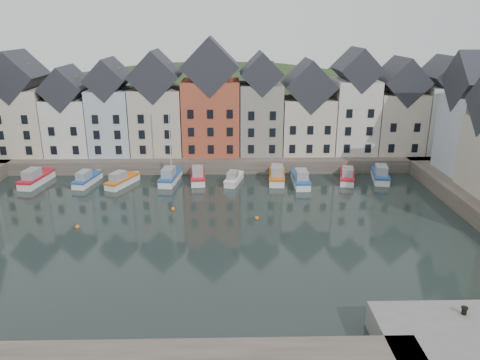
{
  "coord_description": "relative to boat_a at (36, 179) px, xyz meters",
  "views": [
    {
      "loc": [
        2.92,
        -44.7,
        21.51
      ],
      "look_at": [
        4.08,
        6.0,
        4.49
      ],
      "focal_mm": 35.0,
      "sensor_mm": 36.0,
      "label": 1
    }
  ],
  "objects": [
    {
      "name": "ground",
      "position": [
        24.41,
        -18.28,
        -0.78
      ],
      "size": [
        260.0,
        260.0,
        0.0
      ],
      "primitive_type": "plane",
      "color": "black",
      "rests_on": "ground"
    },
    {
      "name": "far_quay",
      "position": [
        24.41,
        11.72,
        0.22
      ],
      "size": [
        90.0,
        16.0,
        2.0
      ],
      "primitive_type": "cube",
      "color": "#453C34",
      "rests_on": "ground"
    },
    {
      "name": "hillside",
      "position": [
        24.43,
        37.72,
        -18.74
      ],
      "size": [
        153.6,
        70.4,
        64.0
      ],
      "color": "#1E3118",
      "rests_on": "ground"
    },
    {
      "name": "far_terrace",
      "position": [
        27.62,
        9.72,
        8.1
      ],
      "size": [
        72.37,
        8.16,
        17.78
      ],
      "color": "beige",
      "rests_on": "far_quay"
    },
    {
      "name": "mooring_buoys",
      "position": [
        20.41,
        -12.95,
        -0.63
      ],
      "size": [
        20.5,
        5.5,
        0.5
      ],
      "color": "#C76117",
      "rests_on": "ground"
    },
    {
      "name": "boat_a",
      "position": [
        0.0,
        0.0,
        0.0
      ],
      "size": [
        3.13,
        7.07,
        2.62
      ],
      "rotation": [
        0.0,
        0.0,
        -0.15
      ],
      "color": "silver",
      "rests_on": "ground"
    },
    {
      "name": "boat_b",
      "position": [
        7.18,
        -0.15,
        -0.09
      ],
      "size": [
        2.99,
        6.25,
        2.31
      ],
      "rotation": [
        0.0,
        0.0,
        -0.19
      ],
      "color": "silver",
      "rests_on": "ground"
    },
    {
      "name": "boat_c",
      "position": [
        12.22,
        -0.87,
        -0.09
      ],
      "size": [
        4.12,
        6.3,
        2.32
      ],
      "rotation": [
        0.0,
        0.0,
        -0.41
      ],
      "color": "silver",
      "rests_on": "ground"
    },
    {
      "name": "boat_d",
      "position": [
        18.83,
        0.44,
        0.04
      ],
      "size": [
        2.92,
        6.85,
        12.69
      ],
      "rotation": [
        0.0,
        0.0,
        -0.13
      ],
      "color": "silver",
      "rests_on": "ground"
    },
    {
      "name": "boat_e",
      "position": [
        22.72,
        0.86,
        -0.04
      ],
      "size": [
        2.53,
        6.62,
        2.49
      ],
      "rotation": [
        0.0,
        0.0,
        0.08
      ],
      "color": "silver",
      "rests_on": "ground"
    },
    {
      "name": "boat_f",
      "position": [
        27.88,
        -0.17,
        -0.16
      ],
      "size": [
        2.99,
        5.65,
        2.08
      ],
      "rotation": [
        0.0,
        0.0,
        -0.26
      ],
      "color": "silver",
      "rests_on": "ground"
    },
    {
      "name": "boat_g",
      "position": [
        34.08,
        0.64,
        0.02
      ],
      "size": [
        2.83,
        7.18,
        2.69
      ],
      "rotation": [
        0.0,
        0.0,
        -0.1
      ],
      "color": "silver",
      "rests_on": "ground"
    },
    {
      "name": "boat_h",
      "position": [
        37.25,
        -1.09,
        -0.01
      ],
      "size": [
        2.13,
        6.72,
        2.57
      ],
      "rotation": [
        0.0,
        0.0,
        -0.01
      ],
      "color": "silver",
      "rests_on": "ground"
    },
    {
      "name": "boat_i",
      "position": [
        44.15,
        0.26,
        -0.06
      ],
      "size": [
        3.4,
        6.55,
        2.41
      ],
      "rotation": [
        0.0,
        0.0,
        -0.24
      ],
      "color": "silver",
      "rests_on": "ground"
    },
    {
      "name": "boat_j",
      "position": [
        49.03,
        0.73,
        -0.01
      ],
      "size": [
        3.28,
        7.02,
        2.59
      ],
      "rotation": [
        0.0,
        0.0,
        -0.18
      ],
      "color": "silver",
      "rests_on": "ground"
    },
    {
      "name": "mooring_bollard",
      "position": [
        43.8,
        -35.05,
        1.53
      ],
      "size": [
        0.48,
        0.48,
        0.56
      ],
      "color": "black",
      "rests_on": "near_quay"
    }
  ]
}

